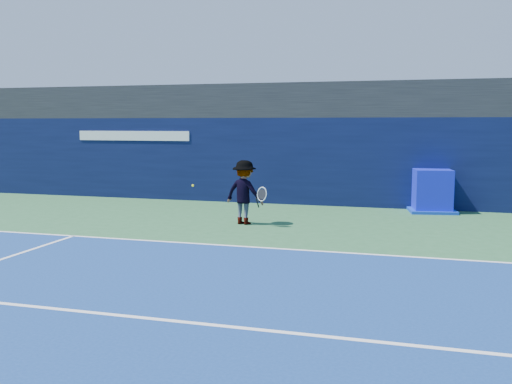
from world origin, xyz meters
TOP-DOWN VIEW (x-y plane):
  - ground at (0.00, 0.00)m, footprint 80.00×80.00m
  - baseline at (0.00, 3.00)m, footprint 24.00×0.10m
  - service_line at (0.00, -2.00)m, footprint 24.00×0.10m
  - stadium_band at (0.00, 11.50)m, footprint 36.00×3.00m
  - back_wall_assembly at (-0.00, 10.50)m, footprint 36.00×1.03m
  - equipment_cart at (3.70, 9.68)m, footprint 1.63×1.63m
  - tennis_player at (-1.40, 5.87)m, footprint 1.40×0.93m
  - tennis_ball at (-2.37, 4.47)m, footprint 0.06×0.06m

SIDE VIEW (x-z plane):
  - ground at x=0.00m, z-range 0.00..0.00m
  - baseline at x=0.00m, z-range 0.01..0.01m
  - service_line at x=0.00m, z-range 0.01..0.01m
  - equipment_cart at x=3.70m, z-range -0.06..1.30m
  - tennis_player at x=-1.40m, z-range 0.00..1.79m
  - tennis_ball at x=-2.37m, z-range 1.17..1.23m
  - back_wall_assembly at x=0.00m, z-range 0.00..3.00m
  - stadium_band at x=0.00m, z-range 3.00..4.20m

